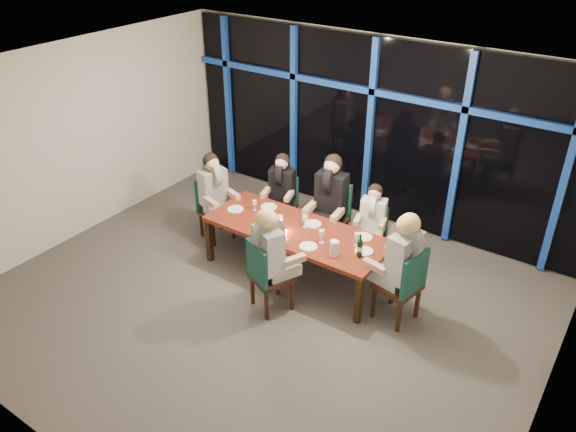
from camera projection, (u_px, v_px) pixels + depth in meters
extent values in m
plane|color=#58534E|center=(263.00, 302.00, 7.55)|extent=(7.00, 7.00, 0.00)
cube|color=silver|center=(373.00, 130.00, 8.95)|extent=(7.00, 0.04, 3.00)
cube|color=silver|center=(43.00, 347.00, 4.66)|extent=(7.00, 0.04, 3.00)
cube|color=silver|center=(76.00, 142.00, 8.52)|extent=(0.04, 6.00, 3.00)
cube|color=silver|center=(568.00, 309.00, 5.09)|extent=(0.04, 6.00, 3.00)
cube|color=white|center=(257.00, 83.00, 6.06)|extent=(7.00, 6.00, 0.04)
cube|color=black|center=(371.00, 131.00, 8.91)|extent=(6.86, 0.04, 2.94)
cube|color=#143BA0|center=(228.00, 99.00, 10.29)|extent=(0.10, 0.10, 2.94)
cube|color=#143BA0|center=(294.00, 114.00, 9.58)|extent=(0.10, 0.10, 2.94)
cube|color=#143BA0|center=(370.00, 132.00, 8.87)|extent=(0.10, 0.10, 2.94)
cube|color=#143BA0|center=(459.00, 153.00, 8.16)|extent=(0.10, 0.10, 2.94)
cube|color=#143BA0|center=(565.00, 177.00, 7.45)|extent=(0.10, 0.10, 2.94)
cube|color=#143BA0|center=(373.00, 91.00, 8.54)|extent=(6.86, 0.10, 0.10)
cube|color=#FF2D14|center=(451.00, 99.00, 8.26)|extent=(0.60, 0.05, 0.35)
cube|color=maroon|center=(296.00, 231.00, 7.77)|extent=(2.60, 1.00, 0.06)
cube|color=black|center=(209.00, 240.00, 8.25)|extent=(0.08, 0.08, 0.69)
cube|color=black|center=(359.00, 300.00, 7.03)|extent=(0.08, 0.08, 0.69)
cube|color=black|center=(246.00, 216.00, 8.88)|extent=(0.08, 0.08, 0.69)
cube|color=black|center=(389.00, 267.00, 7.66)|extent=(0.08, 0.08, 0.69)
cube|color=black|center=(282.00, 209.00, 8.90)|extent=(0.53, 0.53, 0.06)
cube|color=#195143|center=(285.00, 189.00, 8.93)|extent=(0.43, 0.16, 0.48)
cube|color=black|center=(268.00, 225.00, 8.92)|extent=(0.05, 0.05, 0.40)
cube|color=black|center=(288.00, 228.00, 8.83)|extent=(0.05, 0.05, 0.40)
cube|color=black|center=(275.00, 215.00, 9.20)|extent=(0.05, 0.05, 0.40)
cube|color=black|center=(295.00, 218.00, 9.11)|extent=(0.05, 0.05, 0.40)
cube|color=black|center=(329.00, 222.00, 8.41)|extent=(0.55, 0.55, 0.07)
cube|color=#195143|center=(336.00, 198.00, 8.43)|extent=(0.50, 0.11, 0.55)
cube|color=black|center=(311.00, 240.00, 8.47)|extent=(0.05, 0.05, 0.46)
cube|color=black|center=(335.00, 247.00, 8.31)|extent=(0.05, 0.05, 0.46)
cube|color=black|center=(322.00, 228.00, 8.77)|extent=(0.05, 0.05, 0.46)
cube|color=black|center=(346.00, 234.00, 8.61)|extent=(0.05, 0.05, 0.46)
cube|color=black|center=(371.00, 239.00, 8.19)|extent=(0.49, 0.49, 0.05)
cube|color=#195143|center=(375.00, 219.00, 8.22)|extent=(0.40, 0.14, 0.44)
cube|color=black|center=(357.00, 254.00, 8.21)|extent=(0.04, 0.04, 0.37)
cube|color=black|center=(378.00, 259.00, 8.12)|extent=(0.04, 0.04, 0.37)
cube|color=black|center=(362.00, 243.00, 8.47)|extent=(0.04, 0.04, 0.37)
cube|color=black|center=(382.00, 247.00, 8.38)|extent=(0.04, 0.04, 0.37)
cube|color=black|center=(216.00, 213.00, 8.75)|extent=(0.57, 0.57, 0.06)
cube|color=#195143|center=(208.00, 192.00, 8.75)|extent=(0.18, 0.45, 0.50)
cube|color=black|center=(214.00, 234.00, 8.65)|extent=(0.05, 0.05, 0.42)
cube|color=black|center=(233.00, 227.00, 8.85)|extent=(0.05, 0.05, 0.42)
cube|color=black|center=(201.00, 225.00, 8.90)|extent=(0.05, 0.05, 0.42)
cube|color=black|center=(221.00, 218.00, 9.09)|extent=(0.05, 0.05, 0.42)
cube|color=black|center=(397.00, 286.00, 7.04)|extent=(0.58, 0.58, 0.07)
cube|color=#195143|center=(415.00, 274.00, 6.76)|extent=(0.15, 0.50, 0.55)
cube|color=black|center=(392.00, 289.00, 7.42)|extent=(0.05, 0.05, 0.46)
cube|color=black|center=(374.00, 303.00, 7.18)|extent=(0.05, 0.05, 0.46)
cube|color=black|center=(417.00, 303.00, 7.17)|extent=(0.05, 0.05, 0.46)
cube|color=black|center=(399.00, 317.00, 6.93)|extent=(0.05, 0.05, 0.46)
cube|color=black|center=(272.00, 277.00, 7.24)|extent=(0.63, 0.63, 0.06)
cube|color=#195143|center=(257.00, 264.00, 7.00)|extent=(0.45, 0.24, 0.53)
cube|color=black|center=(292.00, 296.00, 7.31)|extent=(0.06, 0.06, 0.44)
cube|color=black|center=(277.00, 281.00, 7.59)|extent=(0.06, 0.06, 0.44)
cube|color=black|center=(267.00, 306.00, 7.14)|extent=(0.06, 0.06, 0.44)
cube|color=black|center=(252.00, 290.00, 7.42)|extent=(0.06, 0.06, 0.44)
cube|color=black|center=(279.00, 207.00, 8.76)|extent=(0.44, 0.48, 0.13)
cube|color=black|center=(282.00, 185.00, 8.73)|extent=(0.43, 0.32, 0.53)
cylinder|color=black|center=(282.00, 173.00, 8.62)|extent=(0.20, 0.41, 0.40)
sphere|color=tan|center=(282.00, 163.00, 8.52)|extent=(0.20, 0.20, 0.20)
sphere|color=black|center=(282.00, 160.00, 8.54)|extent=(0.22, 0.22, 0.22)
cube|color=tan|center=(266.00, 192.00, 8.62)|extent=(0.15, 0.30, 0.08)
cube|color=tan|center=(289.00, 196.00, 8.51)|extent=(0.15, 0.30, 0.08)
cube|color=black|center=(326.00, 220.00, 8.25)|extent=(0.44, 0.50, 0.15)
cube|color=black|center=(332.00, 193.00, 8.20)|extent=(0.47, 0.31, 0.62)
cylinder|color=black|center=(332.00, 178.00, 8.08)|extent=(0.16, 0.47, 0.46)
sphere|color=tan|center=(332.00, 166.00, 7.97)|extent=(0.23, 0.23, 0.23)
sphere|color=black|center=(333.00, 163.00, 7.98)|extent=(0.25, 0.25, 0.25)
cube|color=tan|center=(310.00, 208.00, 8.18)|extent=(0.12, 0.34, 0.09)
cube|color=tan|center=(337.00, 215.00, 8.00)|extent=(0.12, 0.34, 0.09)
cube|color=silver|center=(370.00, 237.00, 8.06)|extent=(0.40, 0.44, 0.12)
cube|color=silver|center=(373.00, 215.00, 8.03)|extent=(0.40, 0.29, 0.50)
cylinder|color=silver|center=(374.00, 203.00, 7.93)|extent=(0.18, 0.38, 0.37)
sphere|color=tan|center=(375.00, 194.00, 7.84)|extent=(0.19, 0.19, 0.19)
sphere|color=black|center=(376.00, 191.00, 7.85)|extent=(0.20, 0.20, 0.20)
cube|color=tan|center=(358.00, 219.00, 7.91)|extent=(0.14, 0.27, 0.07)
cube|color=tan|center=(382.00, 224.00, 7.80)|extent=(0.14, 0.27, 0.07)
cube|color=black|center=(220.00, 210.00, 8.62)|extent=(0.51, 0.47, 0.14)
cube|color=black|center=(213.00, 187.00, 8.56)|extent=(0.35, 0.46, 0.56)
cylinder|color=black|center=(212.00, 174.00, 8.45)|extent=(0.43, 0.22, 0.42)
sphere|color=tan|center=(212.00, 163.00, 8.35)|extent=(0.21, 0.21, 0.21)
sphere|color=black|center=(210.00, 160.00, 8.36)|extent=(0.23, 0.23, 0.23)
cube|color=tan|center=(211.00, 202.00, 8.34)|extent=(0.31, 0.17, 0.08)
cube|color=tan|center=(233.00, 194.00, 8.55)|extent=(0.31, 0.17, 0.08)
cube|color=black|center=(390.00, 275.00, 7.07)|extent=(0.53, 0.48, 0.15)
cube|color=black|center=(404.00, 256.00, 6.78)|extent=(0.34, 0.48, 0.62)
cylinder|color=black|center=(406.00, 239.00, 6.66)|extent=(0.47, 0.20, 0.46)
sphere|color=tan|center=(407.00, 224.00, 6.57)|extent=(0.23, 0.23, 0.23)
sphere|color=tan|center=(410.00, 223.00, 6.53)|extent=(0.25, 0.25, 0.25)
cube|color=tan|center=(396.00, 253.00, 7.16)|extent=(0.34, 0.15, 0.09)
cube|color=tan|center=(374.00, 266.00, 6.90)|extent=(0.34, 0.15, 0.09)
cube|color=black|center=(280.00, 268.00, 7.24)|extent=(0.53, 0.56, 0.15)
cube|color=black|center=(268.00, 249.00, 6.99)|extent=(0.49, 0.40, 0.59)
cylinder|color=black|center=(268.00, 233.00, 6.88)|extent=(0.28, 0.45, 0.44)
sphere|color=tan|center=(269.00, 219.00, 6.79)|extent=(0.22, 0.22, 0.22)
sphere|color=tan|center=(266.00, 218.00, 6.76)|extent=(0.24, 0.24, 0.24)
cube|color=tan|center=(294.00, 260.00, 7.02)|extent=(0.21, 0.32, 0.08)
cube|color=tan|center=(277.00, 244.00, 7.33)|extent=(0.21, 0.32, 0.08)
cylinder|color=white|center=(269.00, 207.00, 8.28)|extent=(0.24, 0.24, 0.01)
cylinder|color=white|center=(313.00, 224.00, 7.85)|extent=(0.24, 0.24, 0.01)
cylinder|color=white|center=(363.00, 237.00, 7.56)|extent=(0.24, 0.24, 0.01)
cylinder|color=white|center=(235.00, 209.00, 8.22)|extent=(0.24, 0.24, 0.01)
cylinder|color=white|center=(364.00, 251.00, 7.26)|extent=(0.24, 0.24, 0.01)
cylinder|color=white|center=(308.00, 247.00, 7.35)|extent=(0.24, 0.24, 0.01)
cylinder|color=black|center=(360.00, 248.00, 7.11)|extent=(0.07, 0.07, 0.23)
cylinder|color=black|center=(361.00, 238.00, 7.03)|extent=(0.03, 0.03, 0.09)
cylinder|color=silver|center=(360.00, 248.00, 7.11)|extent=(0.07, 0.07, 0.07)
cylinder|color=white|center=(334.00, 248.00, 7.14)|extent=(0.12, 0.12, 0.21)
cylinder|color=white|center=(339.00, 248.00, 7.09)|extent=(0.02, 0.02, 0.15)
cylinder|color=#F9AB4A|center=(285.00, 231.00, 7.67)|extent=(0.05, 0.05, 0.03)
cylinder|color=silver|center=(280.00, 226.00, 7.81)|extent=(0.06, 0.06, 0.01)
cylinder|color=silver|center=(280.00, 223.00, 7.78)|extent=(0.01, 0.01, 0.10)
cylinder|color=silver|center=(280.00, 218.00, 7.74)|extent=(0.07, 0.07, 0.07)
cylinder|color=silver|center=(305.00, 227.00, 7.80)|extent=(0.06, 0.06, 0.01)
cylinder|color=silver|center=(305.00, 223.00, 7.77)|extent=(0.01, 0.01, 0.10)
cylinder|color=silver|center=(305.00, 218.00, 7.73)|extent=(0.07, 0.07, 0.07)
cylinder|color=silver|center=(321.00, 243.00, 7.44)|extent=(0.07, 0.07, 0.01)
cylinder|color=silver|center=(321.00, 239.00, 7.41)|extent=(0.01, 0.01, 0.11)
cylinder|color=silver|center=(322.00, 233.00, 7.37)|extent=(0.08, 0.08, 0.08)
cylinder|color=white|center=(255.00, 210.00, 8.21)|extent=(0.06, 0.06, 0.01)
cylinder|color=white|center=(255.00, 207.00, 8.19)|extent=(0.01, 0.01, 0.09)
cylinder|color=white|center=(254.00, 202.00, 8.15)|extent=(0.06, 0.06, 0.06)
cylinder|color=silver|center=(356.00, 245.00, 7.38)|extent=(0.07, 0.07, 0.01)
cylinder|color=silver|center=(357.00, 242.00, 7.36)|extent=(0.01, 0.01, 0.11)
cylinder|color=silver|center=(357.00, 236.00, 7.31)|extent=(0.07, 0.07, 0.07)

